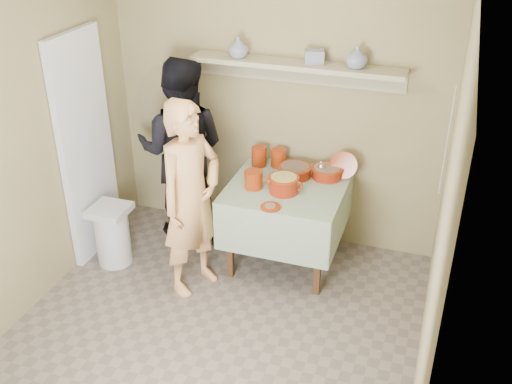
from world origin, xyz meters
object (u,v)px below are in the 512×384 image
at_px(person_cook, 191,199).
at_px(serving_table, 287,198).
at_px(cazuela_rice, 284,183).
at_px(trash_bin, 113,234).
at_px(person_helper, 182,151).

xyz_separation_m(person_cook, serving_table, (0.62, 0.58, -0.18)).
bearing_deg(cazuela_rice, trash_bin, -165.16).
distance_m(person_cook, serving_table, 0.87).
height_order(serving_table, cazuela_rice, cazuela_rice).
bearing_deg(serving_table, cazuela_rice, -88.15).
height_order(person_helper, serving_table, person_helper).
xyz_separation_m(cazuela_rice, trash_bin, (-1.44, -0.38, -0.56)).
bearing_deg(person_helper, person_cook, 110.01).
bearing_deg(person_cook, trash_bin, 106.94).
distance_m(serving_table, trash_bin, 1.57).
bearing_deg(trash_bin, person_cook, -5.15).
bearing_deg(person_helper, trash_bin, 49.50).
height_order(person_helper, cazuela_rice, person_helper).
height_order(person_cook, person_helper, person_helper).
bearing_deg(serving_table, trash_bin, -160.50).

